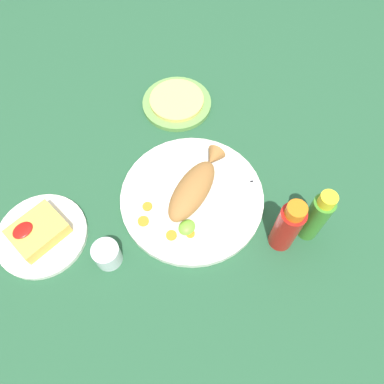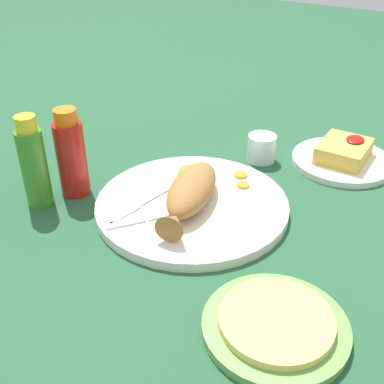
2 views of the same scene
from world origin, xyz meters
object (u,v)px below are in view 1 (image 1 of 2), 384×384
Objects in this scene: side_plate_fries at (42,235)px; tortilla_plate at (177,103)px; fried_fish at (194,187)px; fork_near at (225,183)px; main_plate at (192,198)px; hot_sauce_bottle_green at (316,217)px; salt_cup at (107,255)px; fork_far at (230,199)px; hot_sauce_bottle_red at (287,227)px.

side_plate_fries is 0.52m from tortilla_plate.
tortilla_plate is (-0.18, -0.25, -0.04)m from fried_fish.
fried_fish is 1.09× the size of side_plate_fries.
fork_near is 0.30m from tortilla_plate.
main_plate is at bearing 52.70° from tortilla_plate.
fork_near is 0.88× the size of hot_sauce_bottle_green.
fried_fish is at bearing 174.84° from salt_cup.
hot_sauce_bottle_red is at bearing -76.26° from fork_far.
fork_far is at bearing -87.03° from fork_near.
tortilla_plate is at bearing 77.74° from fork_far.
hot_sauce_bottle_green is 0.52m from tortilla_plate.
side_plate_fries is (0.39, -0.41, -0.07)m from hot_sauce_bottle_red.
fork_far is (-0.05, 0.08, -0.03)m from fried_fish.
tortilla_plate is at bearing -96.56° from hot_sauce_bottle_green.
salt_cup is 0.49m from tortilla_plate.
hot_sauce_bottle_red is 0.98× the size of hot_sauce_bottle_green.
hot_sauce_bottle_red reaches higher than main_plate.
hot_sauce_bottle_green is 0.89× the size of tortilla_plate.
hot_sauce_bottle_red reaches higher than fork_near.
main_plate is at bearing -164.03° from fork_near.
fork_near is at bearing -78.27° from hot_sauce_bottle_green.
fried_fish is at bearing -169.21° from fork_near.
fork_near is at bearing 151.97° from side_plate_fries.
tortilla_plate is (-0.51, -0.07, 0.00)m from side_plate_fries.
fork_far is 0.93× the size of tortilla_plate.
fork_near is 0.78× the size of tortilla_plate.
tortilla_plate is (-0.44, -0.22, -0.02)m from salt_cup.
hot_sauce_bottle_green is at bearing 83.44° from tortilla_plate.
fork_far reaches higher than main_plate.
hot_sauce_bottle_red is (-0.06, 0.23, 0.04)m from fried_fish.
main_plate is 2.02× the size of hot_sauce_bottle_green.
salt_cup reaches higher than fork_far.
salt_cup is at bearing -38.82° from hot_sauce_bottle_red.
main_plate is 0.31m from tortilla_plate.
fork_far is at bearing 67.77° from tortilla_plate.
tortilla_plate is (-0.19, -0.25, -0.00)m from main_plate.
fork_far is 1.04× the size of hot_sauce_bottle_green.
fork_near is at bearing 65.63° from fork_far.
main_plate is 0.04m from fried_fish.
fried_fish reaches higher than side_plate_fries.
fried_fish is at bearing 131.21° from fork_far.
side_plate_fries is at bearing -44.15° from hot_sauce_bottle_green.
hot_sauce_bottle_green is 0.83× the size of side_plate_fries.
fried_fish is 0.29m from hot_sauce_bottle_green.
hot_sauce_bottle_red is at bearing 75.63° from tortilla_plate.
main_plate is at bearing -73.18° from hot_sauce_bottle_red.
salt_cup is at bearing 171.81° from fork_far.
hot_sauce_bottle_red is at bearing 88.45° from fried_fish.
side_plate_fries is at bearing -170.72° from fork_near.
fried_fish is 0.24m from hot_sauce_bottle_red.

